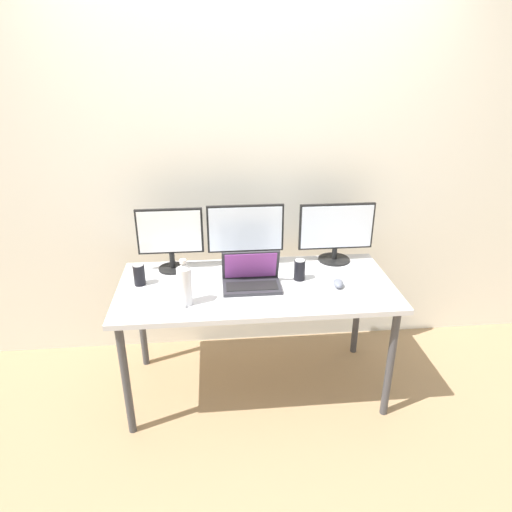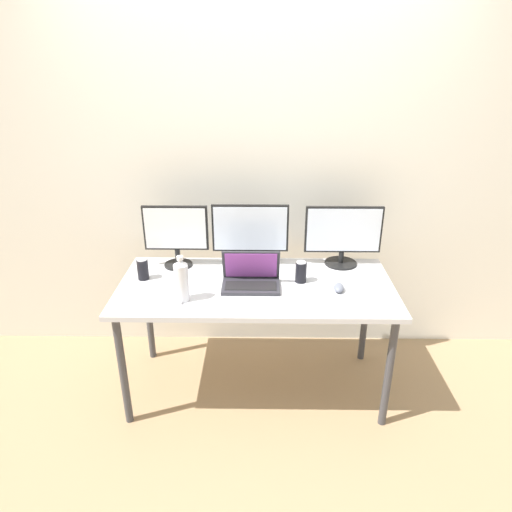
% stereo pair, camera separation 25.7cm
% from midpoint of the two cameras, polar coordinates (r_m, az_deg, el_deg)
% --- Properties ---
extents(ground_plane, '(16.00, 16.00, 0.00)m').
position_cam_midpoint_polar(ground_plane, '(3.06, 2.50, -16.01)').
color(ground_plane, '#9E7F5B').
extents(wall_back, '(7.00, 0.08, 2.60)m').
position_cam_midpoint_polar(wall_back, '(3.01, 2.64, 11.19)').
color(wall_back, silver).
rests_on(wall_back, ground).
extents(work_desk, '(1.59, 0.74, 0.74)m').
position_cam_midpoint_polar(work_desk, '(2.68, 2.76, -4.86)').
color(work_desk, '#424247').
rests_on(work_desk, ground).
extents(monitor_left, '(0.40, 0.18, 0.39)m').
position_cam_midpoint_polar(monitor_left, '(2.81, -7.42, 2.79)').
color(monitor_left, black).
rests_on(monitor_left, work_desk).
extents(monitor_center, '(0.47, 0.18, 0.40)m').
position_cam_midpoint_polar(monitor_center, '(2.80, 1.90, 2.91)').
color(monitor_center, black).
rests_on(monitor_center, work_desk).
extents(monitor_right, '(0.47, 0.20, 0.38)m').
position_cam_midpoint_polar(monitor_right, '(2.89, 13.36, 2.61)').
color(monitor_right, black).
rests_on(monitor_right, work_desk).
extents(laptop_silver, '(0.33, 0.20, 0.21)m').
position_cam_midpoint_polar(laptop_silver, '(2.61, 2.18, -2.83)').
color(laptop_silver, '#2D2D33').
rests_on(laptop_silver, work_desk).
extents(keyboard_main, '(0.37, 0.17, 0.02)m').
position_cam_midpoint_polar(keyboard_main, '(2.52, -10.42, -5.23)').
color(keyboard_main, white).
rests_on(keyboard_main, work_desk).
extents(mouse_by_keyboard, '(0.07, 0.11, 0.04)m').
position_cam_midpoint_polar(mouse_by_keyboard, '(2.63, 13.09, -3.94)').
color(mouse_by_keyboard, slate).
rests_on(mouse_by_keyboard, work_desk).
extents(water_bottle, '(0.08, 0.08, 0.26)m').
position_cam_midpoint_polar(water_bottle, '(2.44, -6.35, -3.10)').
color(water_bottle, silver).
rests_on(water_bottle, work_desk).
extents(soda_can_near_keyboard, '(0.07, 0.07, 0.13)m').
position_cam_midpoint_polar(soda_can_near_keyboard, '(2.73, -11.39, -1.69)').
color(soda_can_near_keyboard, black).
rests_on(soda_can_near_keyboard, work_desk).
extents(soda_can_by_laptop, '(0.07, 0.07, 0.13)m').
position_cam_midpoint_polar(soda_can_by_laptop, '(2.67, 8.38, -2.05)').
color(soda_can_by_laptop, black).
rests_on(soda_can_by_laptop, work_desk).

